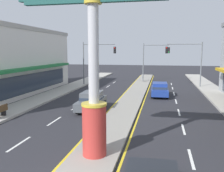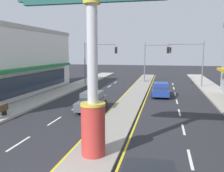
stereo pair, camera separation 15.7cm
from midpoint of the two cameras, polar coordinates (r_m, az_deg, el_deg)
median_strip at (r=25.05m, az=4.99°, el=-3.06°), size 2.28×52.00×0.14m
sidewalk_left at (r=25.96m, az=-16.11°, el=-2.91°), size 2.83×60.00×0.18m
lane_markings at (r=23.75m, az=4.57°, el=-3.84°), size 9.02×52.00×0.01m
district_sign at (r=10.84m, az=-4.22°, el=5.69°), size 6.93×1.17×8.37m
traffic_light_left_side at (r=34.75m, az=-3.54°, el=7.04°), size 4.86×0.46×6.20m
traffic_light_right_side at (r=34.59m, az=17.86°, el=6.65°), size 4.86×0.46×6.20m
traffic_light_median_far at (r=39.41m, az=10.01°, el=6.99°), size 4.20×0.46×6.20m
sedan_near_right_lane at (r=20.62m, az=-4.52°, el=-3.47°), size 1.91×4.34×1.53m
sedan_far_right_lane at (r=27.17m, az=11.52°, el=-0.77°), size 1.93×4.35×1.53m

